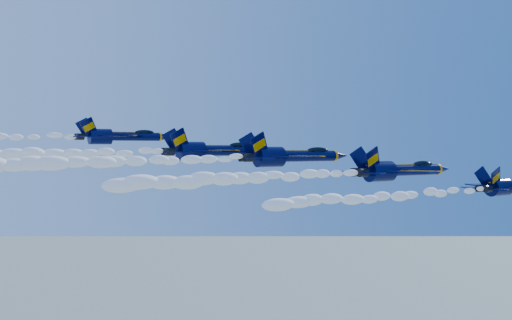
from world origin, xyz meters
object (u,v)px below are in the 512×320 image
jet_fourth (213,150)px  jet_fifth (120,136)px  jet_third (291,156)px  jet_second (399,170)px

jet_fourth → jet_fifth: (-10.87, 9.86, 2.15)m
jet_third → jet_fifth: size_ratio=1.23×
jet_second → jet_third: bearing=140.0°
jet_third → jet_fourth: jet_fourth is taller
jet_fourth → jet_fifth: jet_fifth is taller
jet_fifth → jet_fourth: bearing=-42.2°
jet_fourth → jet_fifth: 14.83m
jet_second → jet_fifth: (-31.04, 27.47, 4.88)m
jet_third → jet_second: bearing=-40.0°
jet_second → jet_fifth: 41.74m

